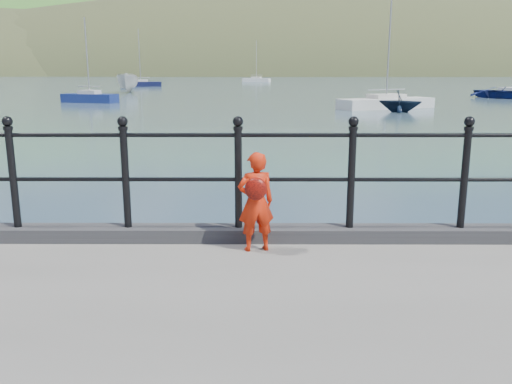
{
  "coord_description": "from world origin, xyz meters",
  "views": [
    {
      "loc": [
        0.81,
        -5.78,
        2.84
      ],
      "look_at": [
        0.79,
        -0.2,
        1.55
      ],
      "focal_mm": 38.0,
      "sensor_mm": 36.0,
      "label": 1
    }
  ],
  "objects_px": {
    "railing": "(182,166)",
    "launch_white": "(128,83)",
    "sailboat_deep": "(256,80)",
    "launch_navy": "(400,101)",
    "sailboat_left": "(141,84)",
    "sailboat_port": "(90,98)",
    "sailboat_near": "(386,104)",
    "child": "(256,201)",
    "launch_blue": "(500,92)"
  },
  "relations": [
    {
      "from": "railing",
      "to": "launch_white",
      "type": "height_order",
      "value": "railing"
    },
    {
      "from": "railing",
      "to": "sailboat_deep",
      "type": "relative_size",
      "value": 2.34
    },
    {
      "from": "railing",
      "to": "launch_navy",
      "type": "distance_m",
      "value": 30.96
    },
    {
      "from": "launch_white",
      "to": "sailboat_deep",
      "type": "relative_size",
      "value": 0.73
    },
    {
      "from": "sailboat_left",
      "to": "sailboat_port",
      "type": "relative_size",
      "value": 1.22
    },
    {
      "from": "railing",
      "to": "launch_navy",
      "type": "xyz_separation_m",
      "value": [
        9.86,
        29.32,
        -1.13
      ]
    },
    {
      "from": "sailboat_near",
      "to": "sailboat_deep",
      "type": "relative_size",
      "value": 1.24
    },
    {
      "from": "sailboat_left",
      "to": "child",
      "type": "bearing_deg",
      "value": -92.87
    },
    {
      "from": "launch_navy",
      "to": "sailboat_near",
      "type": "bearing_deg",
      "value": 25.95
    },
    {
      "from": "launch_white",
      "to": "sailboat_port",
      "type": "bearing_deg",
      "value": -93.98
    },
    {
      "from": "launch_navy",
      "to": "sailboat_near",
      "type": "xyz_separation_m",
      "value": [
        -0.18,
        3.08,
        -0.35
      ]
    },
    {
      "from": "railing",
      "to": "sailboat_left",
      "type": "distance_m",
      "value": 76.6
    },
    {
      "from": "child",
      "to": "launch_navy",
      "type": "height_order",
      "value": "child"
    },
    {
      "from": "sailboat_port",
      "to": "railing",
      "type": "bearing_deg",
      "value": -54.58
    },
    {
      "from": "launch_blue",
      "to": "sailboat_deep",
      "type": "relative_size",
      "value": 0.67
    },
    {
      "from": "launch_navy",
      "to": "sailboat_deep",
      "type": "height_order",
      "value": "sailboat_deep"
    },
    {
      "from": "launch_blue",
      "to": "sailboat_left",
      "type": "distance_m",
      "value": 49.35
    },
    {
      "from": "sailboat_left",
      "to": "sailboat_port",
      "type": "distance_m",
      "value": 36.33
    },
    {
      "from": "railing",
      "to": "sailboat_left",
      "type": "relative_size",
      "value": 2.18
    },
    {
      "from": "launch_blue",
      "to": "launch_white",
      "type": "distance_m",
      "value": 38.04
    },
    {
      "from": "railing",
      "to": "launch_navy",
      "type": "height_order",
      "value": "railing"
    },
    {
      "from": "railing",
      "to": "sailboat_port",
      "type": "bearing_deg",
      "value": 108.37
    },
    {
      "from": "child",
      "to": "sailboat_left",
      "type": "bearing_deg",
      "value": -91.71
    },
    {
      "from": "child",
      "to": "sailboat_left",
      "type": "relative_size",
      "value": 0.12
    },
    {
      "from": "child",
      "to": "sailboat_port",
      "type": "bearing_deg",
      "value": -85.32
    },
    {
      "from": "railing",
      "to": "sailboat_near",
      "type": "height_order",
      "value": "sailboat_near"
    },
    {
      "from": "sailboat_near",
      "to": "sailboat_deep",
      "type": "xyz_separation_m",
      "value": [
        -9.24,
        65.75,
        0.0
      ]
    },
    {
      "from": "launch_navy",
      "to": "launch_blue",
      "type": "bearing_deg",
      "value": -17.19
    },
    {
      "from": "launch_white",
      "to": "sailboat_left",
      "type": "xyz_separation_m",
      "value": [
        -2.81,
        19.55,
        -0.76
      ]
    },
    {
      "from": "sailboat_left",
      "to": "sailboat_deep",
      "type": "distance_m",
      "value": 28.77
    },
    {
      "from": "sailboat_left",
      "to": "sailboat_near",
      "type": "height_order",
      "value": "sailboat_near"
    },
    {
      "from": "child",
      "to": "sailboat_port",
      "type": "xyz_separation_m",
      "value": [
        -13.63,
        38.99,
        -1.18
      ]
    },
    {
      "from": "sailboat_near",
      "to": "railing",
      "type": "bearing_deg",
      "value": -132.69
    },
    {
      "from": "child",
      "to": "sailboat_deep",
      "type": "height_order",
      "value": "sailboat_deep"
    },
    {
      "from": "sailboat_deep",
      "to": "child",
      "type": "bearing_deg",
      "value": -72.32
    },
    {
      "from": "launch_navy",
      "to": "sailboat_port",
      "type": "xyz_separation_m",
      "value": [
        -22.7,
        9.34,
        -0.35
      ]
    },
    {
      "from": "launch_navy",
      "to": "launch_white",
      "type": "bearing_deg",
      "value": 64.72
    },
    {
      "from": "launch_navy",
      "to": "sailboat_left",
      "type": "bearing_deg",
      "value": 52.59
    },
    {
      "from": "launch_white",
      "to": "sailboat_left",
      "type": "bearing_deg",
      "value": 91.64
    },
    {
      "from": "child",
      "to": "sailboat_deep",
      "type": "xyz_separation_m",
      "value": [
        -0.35,
        98.48,
        -1.18
      ]
    },
    {
      "from": "child",
      "to": "sailboat_near",
      "type": "relative_size",
      "value": 0.11
    },
    {
      "from": "sailboat_left",
      "to": "sailboat_deep",
      "type": "relative_size",
      "value": 1.07
    },
    {
      "from": "sailboat_near",
      "to": "sailboat_port",
      "type": "bearing_deg",
      "value": 138.42
    },
    {
      "from": "launch_white",
      "to": "sailboat_deep",
      "type": "bearing_deg",
      "value": 65.37
    },
    {
      "from": "launch_navy",
      "to": "sailboat_left",
      "type": "distance_m",
      "value": 52.52
    },
    {
      "from": "launch_navy",
      "to": "sailboat_near",
      "type": "distance_m",
      "value": 3.1
    },
    {
      "from": "sailboat_near",
      "to": "sailboat_port",
      "type": "xyz_separation_m",
      "value": [
        -22.52,
        6.26,
        0.0
      ]
    },
    {
      "from": "child",
      "to": "sailboat_port",
      "type": "distance_m",
      "value": 41.32
    },
    {
      "from": "launch_navy",
      "to": "sailboat_port",
      "type": "height_order",
      "value": "sailboat_port"
    },
    {
      "from": "sailboat_near",
      "to": "launch_navy",
      "type": "bearing_deg",
      "value": -112.72
    }
  ]
}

